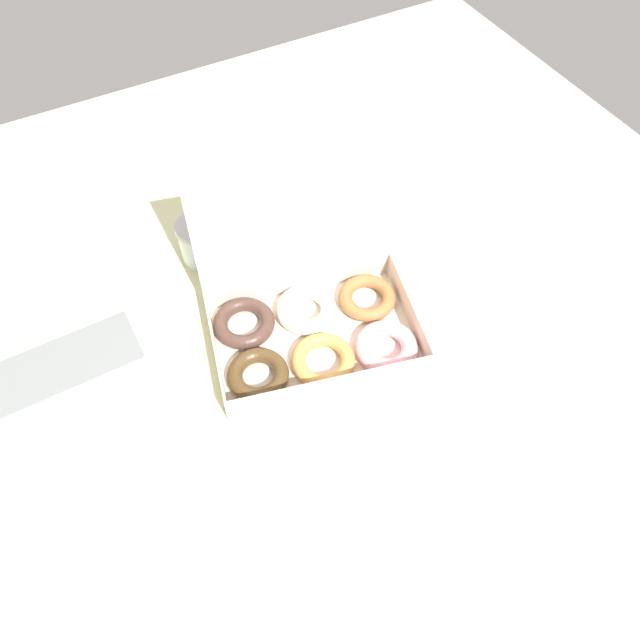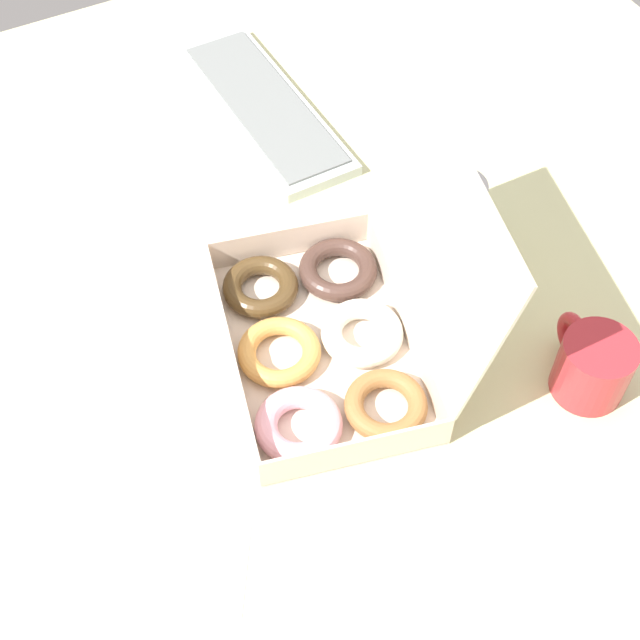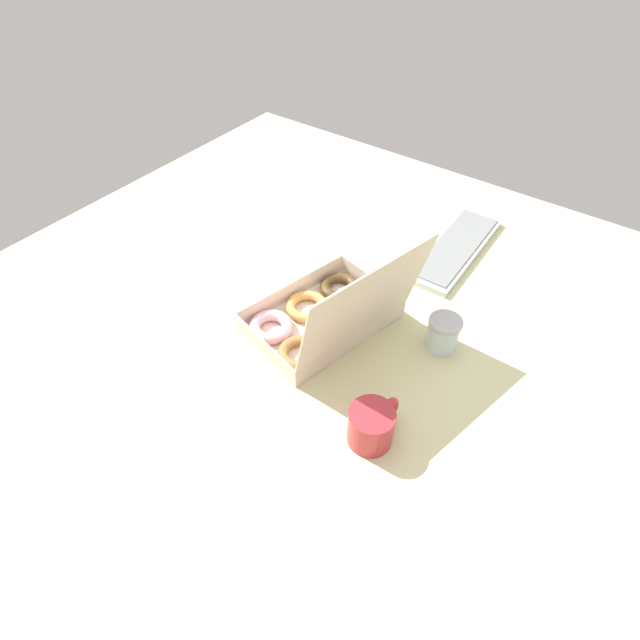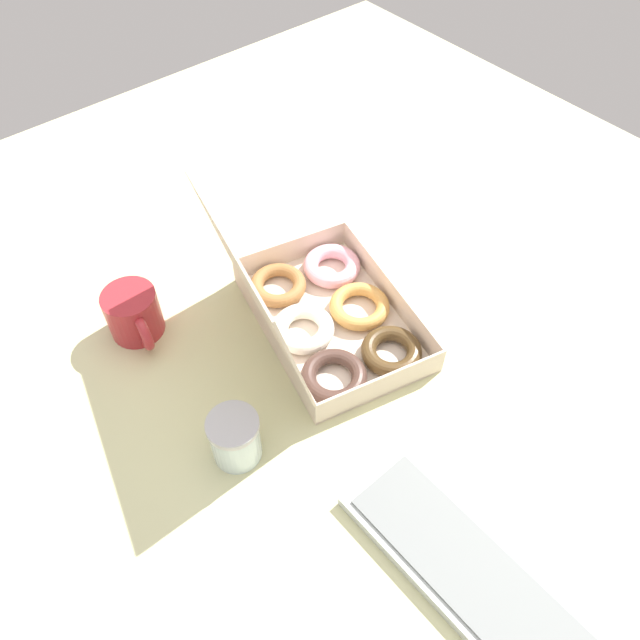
{
  "view_description": "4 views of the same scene",
  "coord_description": "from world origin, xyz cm",
  "px_view_note": "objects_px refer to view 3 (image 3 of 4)",
  "views": [
    {
      "loc": [
        -30.06,
        -52.38,
        90.67
      ],
      "look_at": [
        -1.08,
        2.03,
        5.52
      ],
      "focal_mm": 35.0,
      "sensor_mm": 36.0,
      "label": 1
    },
    {
      "loc": [
        57.25,
        -29.39,
        95.25
      ],
      "look_at": [
        -3.75,
        3.03,
        4.07
      ],
      "focal_mm": 50.0,
      "sensor_mm": 36.0,
      "label": 2
    },
    {
      "loc": [
        68.23,
        52.81,
        88.64
      ],
      "look_at": [
        -0.06,
        3.23,
        3.21
      ],
      "focal_mm": 28.0,
      "sensor_mm": 36.0,
      "label": 3
    },
    {
      "loc": [
        -54.65,
        48.62,
        85.63
      ],
      "look_at": [
        -1.25,
        4.29,
        1.78
      ],
      "focal_mm": 35.0,
      "sensor_mm": 36.0,
      "label": 4
    }
  ],
  "objects_px": {
    "keyboard": "(455,248)",
    "glass_jar": "(443,334)",
    "donut_box": "(326,316)",
    "coffee_mug": "(372,425)"
  },
  "relations": [
    {
      "from": "donut_box",
      "to": "keyboard",
      "type": "distance_m",
      "value": 0.48
    },
    {
      "from": "keyboard",
      "to": "glass_jar",
      "type": "distance_m",
      "value": 0.38
    },
    {
      "from": "donut_box",
      "to": "coffee_mug",
      "type": "xyz_separation_m",
      "value": [
        0.2,
        0.25,
        0.01
      ]
    },
    {
      "from": "donut_box",
      "to": "glass_jar",
      "type": "xyz_separation_m",
      "value": [
        -0.11,
        0.26,
        0.01
      ]
    },
    {
      "from": "coffee_mug",
      "to": "glass_jar",
      "type": "bearing_deg",
      "value": 179.47
    },
    {
      "from": "keyboard",
      "to": "glass_jar",
      "type": "xyz_separation_m",
      "value": [
        0.36,
        0.13,
        0.03
      ]
    },
    {
      "from": "keyboard",
      "to": "glass_jar",
      "type": "bearing_deg",
      "value": 20.01
    },
    {
      "from": "coffee_mug",
      "to": "glass_jar",
      "type": "height_order",
      "value": "same"
    },
    {
      "from": "keyboard",
      "to": "glass_jar",
      "type": "height_order",
      "value": "glass_jar"
    },
    {
      "from": "glass_jar",
      "to": "donut_box",
      "type": "bearing_deg",
      "value": -67.57
    }
  ]
}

